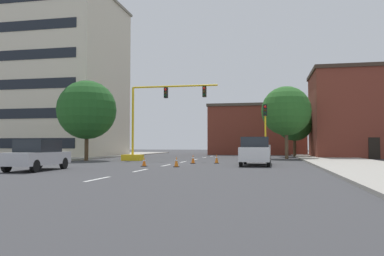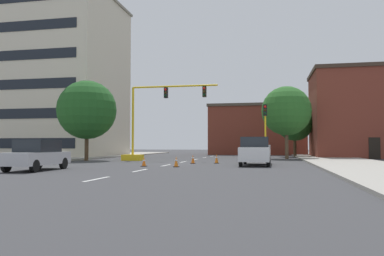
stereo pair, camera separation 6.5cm
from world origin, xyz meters
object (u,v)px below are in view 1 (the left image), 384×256
Objects in this scene: tree_right_mid at (286,111)px; traffic_cone_roadside_d at (176,162)px; traffic_light_pole_right at (265,120)px; tree_left_near at (87,110)px; traffic_cone_roadside_a at (193,159)px; traffic_cone_roadside_c at (217,159)px; traffic_signal_gantry at (144,136)px; tree_right_far at (294,123)px; traffic_cone_roadside_b at (144,162)px; sedan_silver_near_left at (37,155)px; pickup_truck_white at (256,152)px.

traffic_cone_roadside_d is (-7.74, -16.18, -4.61)m from tree_right_mid.
tree_left_near is at bearing 179.28° from traffic_light_pole_right.
tree_left_near reaches higher than traffic_cone_roadside_a.
traffic_signal_gantry is at bearing 152.60° from traffic_cone_roadside_c.
tree_right_mid is at bearing -100.28° from tree_right_far.
tree_right_mid reaches higher than traffic_cone_roadside_b.
traffic_cone_roadside_d is at bearing 34.49° from sedan_silver_near_left.
tree_left_near reaches higher than tree_right_far.
pickup_truck_white is 7.34× the size of traffic_cone_roadside_c.
traffic_cone_roadside_c is (-3.09, 2.20, -0.61)m from pickup_truck_white.
pickup_truck_white is at bearing -97.62° from traffic_light_pole_right.
sedan_silver_near_left reaches higher than traffic_cone_roadside_d.
tree_right_mid is 1.18× the size of tree_right_far.
traffic_signal_gantry is 1.92× the size of sedan_silver_near_left.
tree_right_far reaches higher than sedan_silver_near_left.
traffic_signal_gantry is at bearing 108.62° from traffic_cone_roadside_b.
traffic_cone_roadside_c is (4.20, 5.12, 0.05)m from traffic_cone_roadside_b.
tree_left_near reaches higher than traffic_cone_roadside_b.
sedan_silver_near_left is (-15.95, -27.86, -3.23)m from tree_right_far.
traffic_signal_gantry is 11.89× the size of traffic_cone_roadside_c.
traffic_cone_roadside_b is (-7.94, -7.70, -3.22)m from traffic_light_pole_right.
pickup_truck_white is at bearing -17.84° from tree_left_near.
traffic_cone_roadside_a is at bearing 162.82° from pickup_truck_white.
tree_right_far is (3.32, 15.21, 0.59)m from traffic_light_pole_right.
sedan_silver_near_left is 6.60× the size of traffic_cone_roadside_d.
traffic_cone_roadside_c is (-3.73, -2.58, -3.17)m from traffic_light_pole_right.
traffic_cone_roadside_b is 6.62m from traffic_cone_roadside_c.
tree_right_mid reaches higher than traffic_cone_roadside_d.
traffic_cone_roadside_a is 1.00× the size of traffic_cone_roadside_d.
traffic_light_pole_right is 5.46m from pickup_truck_white.
tree_right_mid is 19.45m from traffic_cone_roadside_b.
tree_right_mid reaches higher than sedan_silver_near_left.
tree_right_far is at bearing 63.84° from traffic_cone_roadside_b.
tree_left_near is 13.91m from traffic_cone_roadside_d.
traffic_signal_gantry is at bearing 140.84° from traffic_cone_roadside_a.
pickup_truck_white is 7.84× the size of traffic_cone_roadside_a.
tree_left_near is 13.43m from traffic_cone_roadside_c.
tree_left_near reaches higher than traffic_signal_gantry.
tree_right_mid is 10.86× the size of traffic_cone_roadside_d.
traffic_cone_roadside_b is at bearing 46.50° from sedan_silver_near_left.
traffic_cone_roadside_a is (5.44, -4.43, -1.89)m from traffic_signal_gantry.
traffic_cone_roadside_c is at bearing -27.40° from traffic_signal_gantry.
tree_left_near is 1.61× the size of sedan_silver_near_left.
traffic_signal_gantry reaches higher than pickup_truck_white.
traffic_cone_roadside_b is (2.98, -8.84, -1.92)m from traffic_signal_gantry.
traffic_cone_roadside_d is at bearing -148.53° from pickup_truck_white.
traffic_light_pole_right is 18.07m from sedan_silver_near_left.
traffic_signal_gantry is 15.08m from tree_right_mid.
tree_right_far is at bearing 64.59° from traffic_cone_roadside_a.
traffic_signal_gantry is 1.39× the size of tree_right_far.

